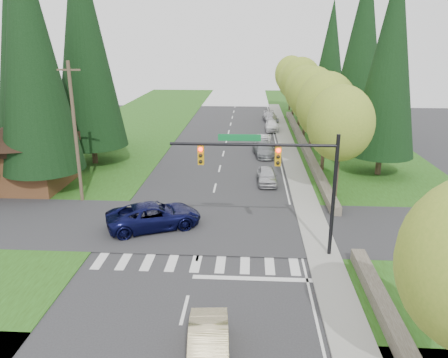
# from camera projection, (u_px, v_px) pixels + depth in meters

# --- Properties ---
(ground) EXTENTS (120.00, 120.00, 0.00)m
(ground) POSITION_uv_depth(u_px,v_px,m) (188.00, 297.00, 20.17)
(ground) COLOR #28282B
(ground) RESTS_ON ground
(grass_east) EXTENTS (14.00, 110.00, 0.06)m
(grass_east) POSITION_uv_depth(u_px,v_px,m) (366.00, 174.00, 38.41)
(grass_east) COLOR #244311
(grass_east) RESTS_ON ground
(grass_west) EXTENTS (14.00, 110.00, 0.06)m
(grass_west) POSITION_uv_depth(u_px,v_px,m) (77.00, 169.00, 39.92)
(grass_west) COLOR #244311
(grass_west) RESTS_ON ground
(cross_street) EXTENTS (120.00, 8.00, 0.10)m
(cross_street) POSITION_uv_depth(u_px,v_px,m) (205.00, 226.00, 27.77)
(cross_street) COLOR #28282B
(cross_street) RESTS_ON ground
(sidewalk_east) EXTENTS (1.80, 80.00, 0.13)m
(sidewalk_east) POSITION_uv_depth(u_px,v_px,m) (294.00, 166.00, 40.65)
(sidewalk_east) COLOR gray
(sidewalk_east) RESTS_ON ground
(curb_east) EXTENTS (0.20, 80.00, 0.13)m
(curb_east) POSITION_uv_depth(u_px,v_px,m) (285.00, 166.00, 40.70)
(curb_east) COLOR gray
(curb_east) RESTS_ON ground
(stone_wall_south) EXTENTS (0.70, 14.00, 0.70)m
(stone_wall_south) POSITION_uv_depth(u_px,v_px,m) (399.00, 341.00, 16.71)
(stone_wall_south) COLOR #4C4438
(stone_wall_south) RESTS_ON ground
(stone_wall_north) EXTENTS (0.70, 40.00, 0.70)m
(stone_wall_north) POSITION_uv_depth(u_px,v_px,m) (303.00, 144.00, 48.07)
(stone_wall_north) COLOR #4C4438
(stone_wall_north) RESTS_ON ground
(traffic_signal) EXTENTS (8.70, 0.37, 6.80)m
(traffic_signal) POSITION_uv_depth(u_px,v_px,m) (281.00, 168.00, 22.66)
(traffic_signal) COLOR black
(traffic_signal) RESTS_ON ground
(brown_building) EXTENTS (8.40, 8.40, 5.40)m
(brown_building) POSITION_uv_depth(u_px,v_px,m) (24.00, 149.00, 34.33)
(brown_building) COLOR #4C2D19
(brown_building) RESTS_ON ground
(utility_pole) EXTENTS (1.60, 0.24, 10.00)m
(utility_pole) POSITION_uv_depth(u_px,v_px,m) (75.00, 132.00, 30.55)
(utility_pole) COLOR #473828
(utility_pole) RESTS_ON ground
(decid_tree_0) EXTENTS (4.80, 4.80, 8.37)m
(decid_tree_0) POSITION_uv_depth(u_px,v_px,m) (341.00, 124.00, 31.22)
(decid_tree_0) COLOR #38281C
(decid_tree_0) RESTS_ON ground
(decid_tree_1) EXTENTS (5.20, 5.20, 8.80)m
(decid_tree_1) POSITION_uv_depth(u_px,v_px,m) (326.00, 106.00, 37.81)
(decid_tree_1) COLOR #38281C
(decid_tree_1) RESTS_ON ground
(decid_tree_2) EXTENTS (5.00, 5.00, 8.82)m
(decid_tree_2) POSITION_uv_depth(u_px,v_px,m) (313.00, 95.00, 44.43)
(decid_tree_2) COLOR #38281C
(decid_tree_2) RESTS_ON ground
(decid_tree_3) EXTENTS (5.00, 5.00, 8.55)m
(decid_tree_3) POSITION_uv_depth(u_px,v_px,m) (306.00, 90.00, 51.16)
(decid_tree_3) COLOR #38281C
(decid_tree_3) RESTS_ON ground
(decid_tree_4) EXTENTS (5.40, 5.40, 9.18)m
(decid_tree_4) POSITION_uv_depth(u_px,v_px,m) (301.00, 81.00, 57.68)
(decid_tree_4) COLOR #38281C
(decid_tree_4) RESTS_ON ground
(decid_tree_5) EXTENTS (4.80, 4.80, 8.30)m
(decid_tree_5) POSITION_uv_depth(u_px,v_px,m) (294.00, 80.00, 64.50)
(decid_tree_5) COLOR #38281C
(decid_tree_5) RESTS_ON ground
(decid_tree_6) EXTENTS (5.20, 5.20, 8.86)m
(decid_tree_6) POSITION_uv_depth(u_px,v_px,m) (291.00, 74.00, 71.05)
(decid_tree_6) COLOR #38281C
(decid_tree_6) RESTS_ON ground
(conifer_w_a) EXTENTS (6.12, 6.12, 19.80)m
(conifer_w_a) POSITION_uv_depth(u_px,v_px,m) (30.00, 47.00, 30.92)
(conifer_w_a) COLOR #38281C
(conifer_w_a) RESTS_ON ground
(conifer_w_b) EXTENTS (5.44, 5.44, 17.80)m
(conifer_w_b) POSITION_uv_depth(u_px,v_px,m) (19.00, 59.00, 35.20)
(conifer_w_b) COLOR #38281C
(conifer_w_b) RESTS_ON ground
(conifer_w_c) EXTENTS (6.46, 6.46, 20.80)m
(conifer_w_c) POSITION_uv_depth(u_px,v_px,m) (84.00, 40.00, 38.31)
(conifer_w_c) COLOR #38281C
(conifer_w_c) RESTS_ON ground
(conifer_w_e) EXTENTS (5.78, 5.78, 18.80)m
(conifer_w_e) POSITION_uv_depth(u_px,v_px,m) (87.00, 50.00, 44.43)
(conifer_w_e) COLOR #38281C
(conifer_w_e) RESTS_ON ground
(conifer_e_a) EXTENTS (5.44, 5.44, 17.80)m
(conifer_e_a) POSITION_uv_depth(u_px,v_px,m) (390.00, 59.00, 35.36)
(conifer_e_a) COLOR #38281C
(conifer_e_a) RESTS_ON ground
(conifer_e_b) EXTENTS (6.12, 6.12, 19.80)m
(conifer_e_b) POSITION_uv_depth(u_px,v_px,m) (363.00, 44.00, 48.30)
(conifer_e_b) COLOR #38281C
(conifer_e_b) RESTS_ON ground
(conifer_e_c) EXTENTS (5.10, 5.10, 16.80)m
(conifer_e_c) POSITION_uv_depth(u_px,v_px,m) (331.00, 54.00, 62.12)
(conifer_e_c) COLOR #38281C
(conifer_e_c) RESTS_ON ground
(sedan_champagne) EXTENTS (1.81, 4.32, 1.39)m
(sedan_champagne) POSITION_uv_depth(u_px,v_px,m) (208.00, 348.00, 15.82)
(sedan_champagne) COLOR beige
(sedan_champagne) RESTS_ON ground
(suv_navy) EXTENTS (6.44, 4.80, 1.63)m
(suv_navy) POSITION_uv_depth(u_px,v_px,m) (154.00, 216.00, 27.31)
(suv_navy) COLOR #0B0D37
(suv_navy) RESTS_ON ground
(parked_car_a) EXTENTS (1.66, 3.92, 1.32)m
(parked_car_a) POSITION_uv_depth(u_px,v_px,m) (267.00, 176.00, 35.83)
(parked_car_a) COLOR #BBBBC0
(parked_car_a) RESTS_ON ground
(parked_car_b) EXTENTS (2.51, 4.90, 1.36)m
(parked_car_b) POSITION_uv_depth(u_px,v_px,m) (264.00, 149.00, 44.32)
(parked_car_b) COLOR gray
(parked_car_b) RESTS_ON ground
(parked_car_c) EXTENTS (1.89, 4.36, 1.39)m
(parked_car_c) POSITION_uv_depth(u_px,v_px,m) (263.00, 142.00, 47.32)
(parked_car_c) COLOR #BAB9BE
(parked_car_c) RESTS_ON ground
(parked_car_d) EXTENTS (1.66, 4.11, 1.40)m
(parked_car_d) POSITION_uv_depth(u_px,v_px,m) (272.00, 125.00, 56.38)
(parked_car_d) COLOR white
(parked_car_d) RESTS_ON ground
(parked_car_e) EXTENTS (2.36, 4.72, 1.32)m
(parked_car_e) POSITION_uv_depth(u_px,v_px,m) (270.00, 117.00, 62.70)
(parked_car_e) COLOR #ABABB0
(parked_car_e) RESTS_ON ground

